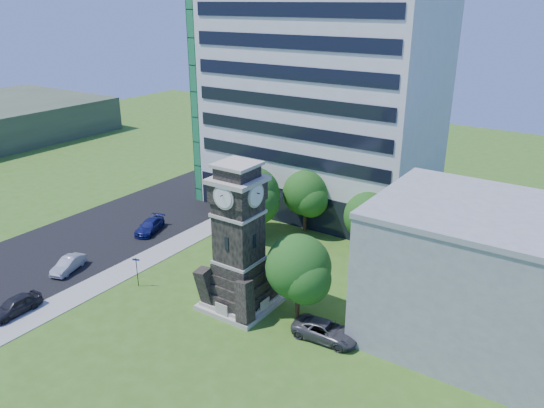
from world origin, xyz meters
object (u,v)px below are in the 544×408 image
Objects in this scene: street_sign at (137,269)px; park_bench at (248,308)px; clock_tower at (239,247)px; car_street_north at (150,226)px; car_east_lot at (326,331)px; car_street_mid at (68,264)px; car_street_south at (15,305)px.

park_bench is at bearing -11.36° from street_sign.
clock_tower is 2.71× the size of car_street_north.
car_east_lot is 2.66× the size of park_bench.
clock_tower is 2.45× the size of car_east_lot.
car_street_mid is at bearing 94.88° from car_east_lot.
car_street_south is 24.73m from car_east_lot.
car_street_north is at bearing 71.27° from car_east_lot.
car_street_north is at bearing 140.79° from park_bench.
clock_tower is 17.92m from car_street_mid.
street_sign is at bearing 58.53° from car_street_south.
car_street_south is 0.84× the size of car_east_lot.
car_street_north is 19.66m from park_bench.
clock_tower reaches higher than car_street_south.
car_street_south is at bearing -164.69° from park_bench.
car_east_lot reaches higher than park_bench.
clock_tower is at bearing -3.42° from car_street_mid.
park_bench is (1.32, -0.67, -4.77)m from clock_tower.
park_bench is at bearing -26.82° from clock_tower.
clock_tower reaches higher than park_bench.
car_street_mid is at bearing -107.05° from car_street_north.
car_street_north reaches higher than car_street_mid.
car_east_lot is (24.83, 4.06, 0.05)m from car_street_mid.
street_sign is (-10.65, -1.89, 1.20)m from park_bench.
car_street_south reaches higher than car_street_mid.
clock_tower is at bearing 134.58° from park_bench.
car_street_mid is at bearing 172.50° from park_bench.
car_east_lot is (22.19, 10.91, -0.02)m from car_street_south.
park_bench is 0.68× the size of street_sign.
clock_tower is 9.25m from car_east_lot.
car_street_north is at bearing 159.90° from clock_tower.
clock_tower is at bearing -6.08° from street_sign.
car_east_lot is at bearing -13.55° from street_sign.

